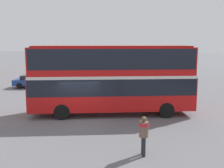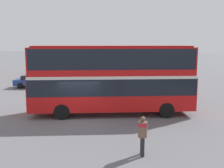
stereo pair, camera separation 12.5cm
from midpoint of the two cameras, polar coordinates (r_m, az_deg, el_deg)
name	(u,v)px [view 1 (the left image)]	position (r m, az deg, el deg)	size (l,w,h in m)	color
ground_plane	(81,119)	(17.35, -7.01, -7.61)	(240.00, 240.00, 0.00)	slate
double_decker_bus	(112,76)	(17.88, -0.20, 1.85)	(11.30, 5.62, 4.73)	red
pedestrian_foreground	(144,132)	(11.70, 6.60, -10.27)	(0.53, 0.53, 1.78)	#232328
parked_car_kerb_near	(34,81)	(30.25, -16.83, 0.59)	(4.57, 2.74, 1.39)	navy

